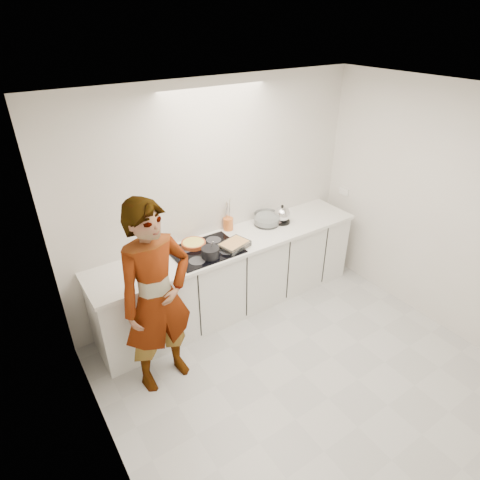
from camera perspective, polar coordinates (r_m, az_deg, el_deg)
floor at (r=4.25m, az=8.92°, el=-18.25°), size 3.60×3.20×0.00m
ceiling at (r=2.92m, az=13.05°, el=18.54°), size 3.60×3.20×0.00m
wall_back at (r=4.53m, az=-3.36°, el=5.79°), size 3.60×0.00×2.60m
wall_left at (r=2.71m, az=-19.40°, el=-14.88°), size 0.00×3.20×2.60m
wall_right at (r=4.74m, az=26.51°, el=3.63°), size 0.02×3.20×2.60m
base_cabinets at (r=4.71m, az=-1.05°, el=-5.19°), size 3.20×0.58×0.87m
countertop at (r=4.47m, az=-1.11°, el=-0.39°), size 3.24×0.64×0.04m
hob at (r=4.29m, az=-4.90°, el=-1.49°), size 0.72×0.54×0.01m
tart_dish at (r=4.37m, az=-6.63°, el=-0.50°), size 0.28×0.28×0.04m
saucepan at (r=4.14m, az=-4.22°, el=-1.78°), size 0.20×0.20×0.18m
baking_dish at (r=4.30m, az=-0.84°, el=-0.66°), size 0.36×0.30×0.06m
mixing_bowl at (r=4.80m, az=3.80°, el=2.93°), size 0.40×0.40×0.14m
tea_towel at (r=4.86m, az=4.76°, el=2.61°), size 0.23×0.17×0.04m
kettle at (r=4.85m, az=5.97°, el=3.55°), size 0.26×0.26×0.23m
utensil_crock at (r=4.67m, az=-1.69°, el=2.31°), size 0.13×0.13×0.15m
cook at (r=3.62m, az=-11.73°, el=-8.17°), size 0.74×0.53×1.89m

